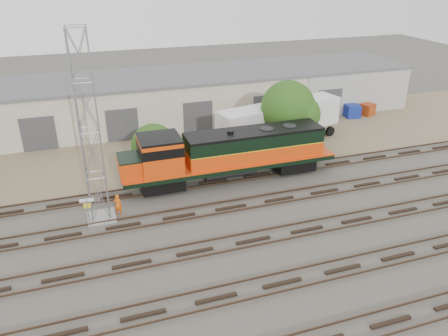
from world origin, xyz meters
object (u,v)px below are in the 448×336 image
object	(u,v)px
locomotive	(227,154)
signal_tower	(90,134)
worker	(118,205)
semi_trailer	(283,118)

from	to	relation	value
locomotive	signal_tower	world-z (taller)	signal_tower
signal_tower	worker	xyz separation A→B (m)	(1.25, 0.17, -5.73)
signal_tower	semi_trailer	world-z (taller)	signal_tower
worker	signal_tower	bearing A→B (deg)	35.25
locomotive	signal_tower	size ratio (longest dim) A/B	1.35
worker	locomotive	bearing A→B (deg)	-136.47
signal_tower	semi_trailer	bearing A→B (deg)	26.23
signal_tower	locomotive	bearing A→B (deg)	15.07
signal_tower	semi_trailer	size ratio (longest dim) A/B	0.97
locomotive	worker	bearing A→B (deg)	-163.97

